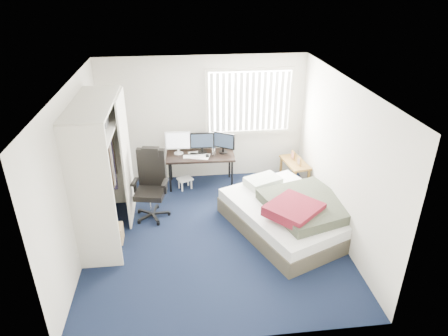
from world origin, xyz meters
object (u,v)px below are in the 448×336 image
desk (200,152)px  bed (291,213)px  office_chair (152,191)px  nightstand (295,165)px

desk → bed: size_ratio=0.54×
desk → office_chair: 1.40m
desk → bed: (1.38, -1.73, -0.41)m
office_chair → nightstand: bearing=15.7°
office_chair → bed: (2.29, -0.69, -0.18)m
office_chair → nightstand: office_chair is taller
office_chair → nightstand: 2.87m
office_chair → nightstand: (2.76, 0.78, -0.02)m
office_chair → bed: bearing=-16.8°
desk → office_chair: (-0.91, -1.03, -0.23)m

